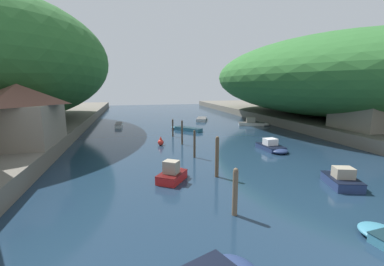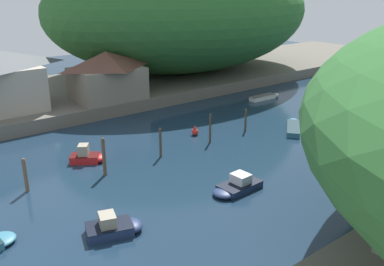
{
  "view_description": "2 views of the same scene",
  "coord_description": "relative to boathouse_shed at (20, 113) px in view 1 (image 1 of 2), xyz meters",
  "views": [
    {
      "loc": [
        -9.09,
        -4.68,
        7.26
      ],
      "look_at": [
        -1.05,
        28.79,
        0.88
      ],
      "focal_mm": 24.0,
      "sensor_mm": 36.0,
      "label": 1
    },
    {
      "loc": [
        27.76,
        -0.5,
        15.33
      ],
      "look_at": [
        -1.95,
        22.91,
        1.98
      ],
      "focal_mm": 40.0,
      "sensor_mm": 36.0,
      "label": 2
    }
  ],
  "objects": [
    {
      "name": "mooring_post_fourth",
      "position": [
        16.66,
        2.54,
        -3.06
      ],
      "size": [
        0.22,
        0.22,
        3.06
      ],
      "color": "#4C3D2D",
      "rests_on": "water_surface"
    },
    {
      "name": "right_bank",
      "position": [
        47.09,
        6.5,
        -3.83
      ],
      "size": [
        22.0,
        120.0,
        1.53
      ],
      "color": "#666056",
      "rests_on": "ground"
    },
    {
      "name": "water_surface",
      "position": [
        19.65,
        6.5,
        -4.59
      ],
      "size": [
        130.0,
        130.0,
        0.0
      ],
      "primitive_type": "plane",
      "color": "#192D42",
      "rests_on": "ground"
    },
    {
      "name": "boat_red_skiff",
      "position": [
        26.05,
        -2.82,
        -4.2
      ],
      "size": [
        2.13,
        4.4,
        1.29
      ],
      "rotation": [
        0.0,
        0.0,
        3.19
      ],
      "color": "navy",
      "rests_on": "water_surface"
    },
    {
      "name": "boat_open_rowboat",
      "position": [
        32.64,
        14.65,
        -4.15
      ],
      "size": [
        5.84,
        3.38,
        1.5
      ],
      "rotation": [
        0.0,
        0.0,
        4.35
      ],
      "color": "silver",
      "rests_on": "water_surface"
    },
    {
      "name": "mooring_post_second",
      "position": [
        17.11,
        -9.45,
        -2.91
      ],
      "size": [
        0.3,
        0.3,
        3.34
      ],
      "color": "brown",
      "rests_on": "water_surface"
    },
    {
      "name": "right_bank_cottage",
      "position": [
        40.35,
        -0.61,
        -0.63
      ],
      "size": [
        5.18,
        7.7,
        4.7
      ],
      "color": "gray",
      "rests_on": "right_bank"
    },
    {
      "name": "channel_buoy_near",
      "position": [
        14.01,
        2.72,
        -4.17
      ],
      "size": [
        0.74,
        0.74,
        1.1
      ],
      "color": "red",
      "rests_on": "water_surface"
    },
    {
      "name": "mooring_post_nearest",
      "position": [
        16.07,
        -15.59,
        -3.19
      ],
      "size": [
        0.3,
        0.3,
        2.79
      ],
      "color": "brown",
      "rests_on": "water_surface"
    },
    {
      "name": "boat_cabin_cruiser",
      "position": [
        8.4,
        19.86,
        -4.29
      ],
      "size": [
        1.25,
        5.29,
        0.61
      ],
      "rotation": [
        0.0,
        0.0,
        6.26
      ],
      "color": "white",
      "rests_on": "water_surface"
    },
    {
      "name": "hillside_right",
      "position": [
        48.19,
        14.18,
        4.27
      ],
      "size": [
        40.8,
        57.12,
        14.66
      ],
      "color": "#2D662D",
      "rests_on": "right_bank"
    },
    {
      "name": "boat_near_quay",
      "position": [
        19.12,
        12.61,
        -4.32
      ],
      "size": [
        4.87,
        5.57,
        0.55
      ],
      "rotation": [
        0.0,
        0.0,
        0.68
      ],
      "color": "teal",
      "rests_on": "water_surface"
    },
    {
      "name": "mooring_post_middle",
      "position": [
        16.73,
        -3.53,
        -3.16
      ],
      "size": [
        0.23,
        0.23,
        2.86
      ],
      "color": "#4C3D2D",
      "rests_on": "water_surface"
    },
    {
      "name": "boat_mid_channel",
      "position": [
        25.51,
        -13.08,
        -4.14
      ],
      "size": [
        2.85,
        4.01,
        1.45
      ],
      "rotation": [
        0.0,
        0.0,
        5.97
      ],
      "color": "navy",
      "rests_on": "water_surface"
    },
    {
      "name": "boathouse_shed",
      "position": [
        0.0,
        0.0,
        0.0
      ],
      "size": [
        6.82,
        8.81,
        5.92
      ],
      "color": "gray",
      "rests_on": "left_bank"
    },
    {
      "name": "mooring_post_farthest",
      "position": [
        16.36,
        7.85,
        -3.32
      ],
      "size": [
        0.23,
        0.23,
        2.54
      ],
      "color": "#4C3D2D",
      "rests_on": "water_surface"
    },
    {
      "name": "boat_far_upstream",
      "position": [
        13.61,
        -9.31,
        -4.1
      ],
      "size": [
        3.06,
        3.45,
        1.64
      ],
      "rotation": [
        0.0,
        0.0,
        5.67
      ],
      "color": "red",
      "rests_on": "water_surface"
    },
    {
      "name": "boat_yellow_tender",
      "position": [
        25.36,
        24.29,
        -4.32
      ],
      "size": [
        3.93,
        6.44,
        0.56
      ],
      "rotation": [
        0.0,
        0.0,
        5.92
      ],
      "color": "white",
      "rests_on": "water_surface"
    }
  ]
}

